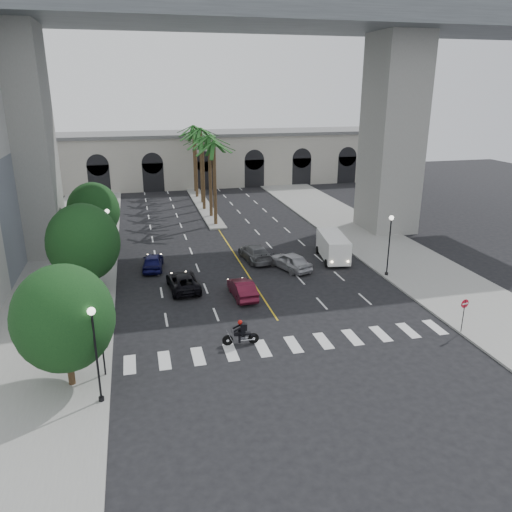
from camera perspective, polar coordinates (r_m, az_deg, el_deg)
The scene contains 30 objects.
ground at distance 33.10m, azimuth 3.49°, elevation -8.86°, with size 140.00×140.00×0.00m, color black.
sidewalk_left at distance 45.98m, azimuth -20.59°, elevation -1.89°, with size 8.00×100.00×0.15m, color gray.
sidewalk_right at distance 51.49m, azimuth 14.59°, elevation 0.87°, with size 8.00×100.00×0.15m, color gray.
median at distance 68.29m, azimuth -6.00°, elevation 5.71°, with size 2.00×24.00×0.20m, color gray.
pier_building at distance 84.18m, azimuth -7.77°, elevation 10.97°, with size 71.00×10.50×8.50m.
bridge at distance 51.59m, azimuth 0.06°, elevation 22.25°, with size 75.00×13.00×26.00m.
palm_a at distance 57.02m, azimuth -4.85°, elevation 12.37°, with size 3.20×3.20×10.30m.
palm_b at distance 60.94m, azimuth -5.38°, elevation 13.02°, with size 3.20×3.20×10.60m.
palm_c at distance 64.88m, azimuth -6.19°, elevation 12.92°, with size 3.20×3.20×10.10m.
palm_d at distance 68.81m, azimuth -6.39°, elevation 13.85°, with size 3.20×3.20×10.90m.
palm_e at distance 72.77m, azimuth -7.01°, elevation 13.72°, with size 3.20×3.20×10.40m.
palm_f at distance 76.74m, azimuth -7.18°, elevation 14.17°, with size 3.20×3.20×10.70m.
street_tree_near at distance 27.69m, azimuth -21.13°, elevation -6.66°, with size 5.20×5.20×6.89m.
street_tree_mid at distance 39.76m, azimuth -19.13°, elevation 1.45°, with size 5.44×5.44×7.21m.
street_tree_far at distance 51.41m, azimuth -18.08°, elevation 4.95°, with size 5.04×5.04×6.68m.
lamp_post_left_near at distance 26.06m, azimuth -17.88°, elevation -9.88°, with size 0.40×0.40×5.35m.
lamp_post_left_far at distance 45.66m, azimuth -16.44°, elevation 2.57°, with size 0.40×0.40×5.35m.
lamp_post_right at distance 43.05m, azimuth 15.01°, elevation 1.75°, with size 0.40×0.40×5.35m.
traffic_signal_near at distance 28.59m, azimuth -17.26°, elevation -8.77°, with size 0.25×0.18×3.65m.
traffic_signal_far at distance 32.21m, azimuth -16.94°, elevation -5.55°, with size 0.25×0.18×3.65m.
motorcycle_rider at distance 31.48m, azimuth -1.65°, elevation -8.81°, with size 2.31×0.62×1.66m.
car_a at distance 44.12m, azimuth 3.94°, elevation -0.58°, with size 1.83×4.56×1.55m, color #ADACB1.
car_b at distance 38.27m, azimuth -1.57°, elevation -3.74°, with size 1.48×4.24×1.40m, color #531021.
car_c at distance 40.09m, azimuth -8.33°, elevation -2.91°, with size 2.23×4.83×1.34m, color black.
car_d at distance 46.31m, azimuth -0.10°, elevation 0.36°, with size 2.06×5.07×1.47m, color #595A5D.
car_e at distance 44.96m, azimuth -11.71°, elevation -0.63°, with size 1.72×4.27×1.46m, color #0E0F44.
cargo_van at distance 46.83m, azimuth 8.80°, elevation 1.09°, with size 2.94×5.80×2.36m.
pedestrian_a at distance 32.10m, azimuth -17.12°, elevation -8.37°, with size 0.72×0.47×1.97m, color black.
pedestrian_b at distance 38.25m, azimuth -19.74°, elevation -4.48°, with size 0.79×0.61×1.62m, color black.
do_not_enter_sign at distance 34.97m, azimuth 22.69°, elevation -5.60°, with size 0.59×0.12×2.43m.
Camera 1 is at (-8.94, -27.98, 15.27)m, focal length 35.00 mm.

